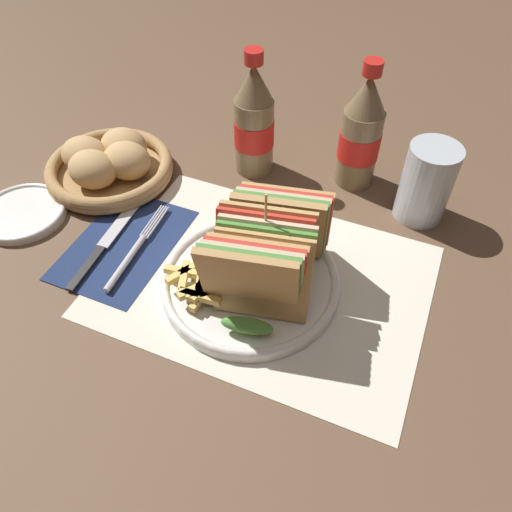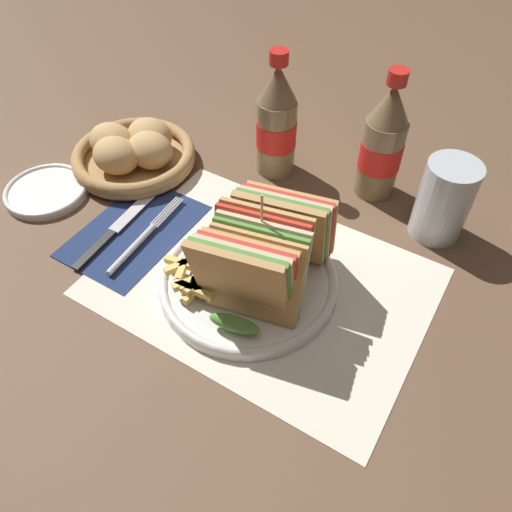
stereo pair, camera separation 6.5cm
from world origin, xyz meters
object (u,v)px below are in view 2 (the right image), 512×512
Objects in this scene: knife at (121,224)px; side_saucer at (48,189)px; bread_basket at (133,153)px; plate_main at (248,280)px; coke_bottle_far at (383,144)px; club_sandwich at (264,254)px; glass_near at (442,205)px; fork at (140,241)px; coke_bottle_near at (277,123)px.

side_saucer is (-0.15, -0.00, 0.00)m from knife.
bread_basket is at bearing 60.70° from side_saucer.
plate_main is 1.14× the size of knife.
side_saucer is (-0.44, -0.28, -0.08)m from coke_bottle_far.
coke_bottle_far reaches higher than club_sandwich.
knife is at bearing -136.33° from coke_bottle_far.
knife is at bearing -179.14° from club_sandwich.
club_sandwich is 1.68× the size of glass_near.
plate_main is 0.30m from glass_near.
fork is 0.85× the size of bread_basket.
club_sandwich is 0.21m from fork.
fork reaches higher than knife.
coke_bottle_far is (0.07, 0.27, 0.08)m from plate_main.
bread_basket is 0.15m from side_saucer.
fork is 1.46× the size of glass_near.
club_sandwich is 0.26m from knife.
coke_bottle_far reaches higher than fork.
bread_basket is at bearing 159.39° from club_sandwich.
fork is at bearing -106.80° from coke_bottle_near.
coke_bottle_near is 0.38m from side_saucer.
coke_bottle_near is at bearing 58.66° from knife.
glass_near reaches higher than fork.
side_saucer is (-0.55, -0.24, -0.04)m from glass_near.
coke_bottle_near is at bearing 111.88° from plate_main.
coke_bottle_near is (0.08, 0.26, 0.08)m from fork.
coke_bottle_near reaches higher than side_saucer.
knife is at bearing 0.41° from side_saucer.
coke_bottle_near is 1.00× the size of coke_bottle_far.
plate_main is at bearing -178.39° from club_sandwich.
coke_bottle_near is at bearing 41.18° from side_saucer.
coke_bottle_near is 1.70× the size of glass_near.
coke_bottle_near is at bearing -168.21° from coke_bottle_far.
fork is 0.19m from bread_basket.
knife is 1.02× the size of coke_bottle_far.
knife is at bearing -179.22° from plate_main.
glass_near is 0.60m from side_saucer.
coke_bottle_far reaches higher than knife.
bread_basket is 1.58× the size of side_saucer.
glass_near is (0.28, -0.01, -0.04)m from coke_bottle_near.
bread_basket is at bearing 157.83° from plate_main.
coke_bottle_near is 0.25m from bread_basket.
fork is 1.35× the size of side_saucer.
club_sandwich is 0.28m from glass_near.
fork is 0.20m from side_saucer.
coke_bottle_far reaches higher than plate_main.
plate_main is 1.83× the size of side_saucer.
bread_basket is (-0.08, 0.13, 0.02)m from knife.
bread_basket is (-0.37, -0.15, -0.06)m from coke_bottle_far.
side_saucer is at bearing -138.82° from coke_bottle_near.
knife is (-0.05, 0.01, -0.00)m from fork.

